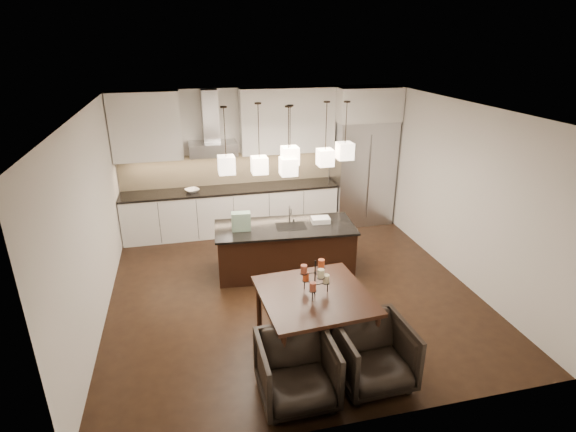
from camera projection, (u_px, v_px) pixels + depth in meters
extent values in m
cube|color=black|center=(291.00, 288.00, 7.12)|extent=(5.50, 5.50, 0.02)
cube|color=white|center=(291.00, 108.00, 6.07)|extent=(5.50, 5.50, 0.02)
cube|color=silver|center=(259.00, 159.00, 9.08)|extent=(5.50, 0.02, 2.80)
cube|color=silver|center=(363.00, 308.00, 4.10)|extent=(5.50, 0.02, 2.80)
cube|color=silver|center=(91.00, 222.00, 6.00)|extent=(0.02, 5.50, 2.80)
cube|color=silver|center=(458.00, 191.00, 7.18)|extent=(0.02, 5.50, 2.80)
cube|color=#B7B7BA|center=(362.00, 172.00, 9.31)|extent=(1.20, 0.72, 2.15)
cube|color=silver|center=(367.00, 104.00, 8.79)|extent=(1.26, 0.72, 0.65)
cube|color=silver|center=(232.00, 211.00, 9.01)|extent=(4.21, 0.62, 0.88)
cube|color=black|center=(231.00, 189.00, 8.84)|extent=(4.21, 0.66, 0.04)
cube|color=#C3B28B|center=(229.00, 169.00, 8.99)|extent=(4.21, 0.02, 0.63)
cube|color=silver|center=(146.00, 127.00, 8.17)|extent=(1.25, 0.35, 1.25)
cube|color=silver|center=(288.00, 121.00, 8.74)|extent=(1.85, 0.35, 1.25)
cube|color=#B7B7BA|center=(213.00, 149.00, 8.51)|extent=(0.90, 0.52, 0.24)
cube|color=#B7B7BA|center=(210.00, 116.00, 8.39)|extent=(0.30, 0.28, 0.96)
imported|color=silver|center=(192.00, 190.00, 8.61)|extent=(0.34, 0.34, 0.06)
cube|color=black|center=(285.00, 250.00, 7.51)|extent=(2.27, 1.06, 0.78)
cube|color=black|center=(285.00, 227.00, 7.36)|extent=(2.35, 1.13, 0.04)
cube|color=#185637|center=(241.00, 221.00, 7.16)|extent=(0.31, 0.18, 0.30)
cube|color=silver|center=(320.00, 220.00, 7.49)|extent=(0.32, 0.24, 0.09)
cylinder|color=beige|center=(326.00, 279.00, 5.46)|extent=(0.08, 0.08, 0.10)
cylinder|color=#CA4D22|center=(306.00, 276.00, 5.51)|extent=(0.08, 0.08, 0.10)
cylinder|color=#97442F|center=(313.00, 287.00, 5.29)|extent=(0.08, 0.08, 0.10)
cylinder|color=#CA4D22|center=(321.00, 263.00, 5.47)|extent=(0.08, 0.08, 0.10)
cylinder|color=#97442F|center=(304.00, 269.00, 5.34)|extent=(0.08, 0.08, 0.10)
cylinder|color=beige|center=(321.00, 273.00, 5.25)|extent=(0.08, 0.08, 0.10)
imported|color=black|center=(297.00, 371.00, 4.82)|extent=(0.81, 0.83, 0.75)
imported|color=black|center=(374.00, 354.00, 5.07)|extent=(0.83, 0.85, 0.75)
cube|color=#FFE7C8|center=(226.00, 165.00, 6.57)|extent=(0.24, 0.24, 0.26)
cube|color=#FFE7C8|center=(259.00, 165.00, 6.95)|extent=(0.24, 0.24, 0.26)
cube|color=#FFE7C8|center=(290.00, 156.00, 6.66)|extent=(0.24, 0.24, 0.26)
cube|color=#FFE7C8|center=(325.00, 157.00, 7.07)|extent=(0.24, 0.24, 0.26)
cube|color=#FFE7C8|center=(345.00, 151.00, 7.04)|extent=(0.24, 0.24, 0.26)
cube|color=#FFE7C8|center=(288.00, 166.00, 6.63)|extent=(0.24, 0.24, 0.26)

